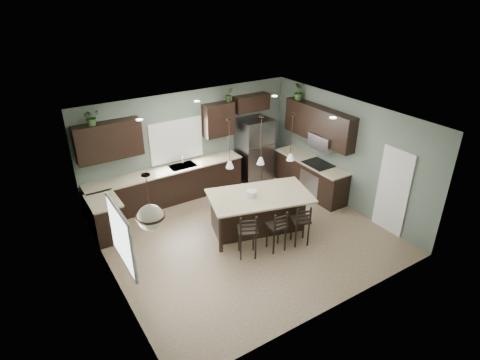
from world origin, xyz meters
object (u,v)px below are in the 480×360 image
at_px(refrigerator, 254,150).
at_px(bar_stool_center, 276,230).
at_px(bar_stool_right, 300,224).
at_px(plant_back_left, 91,117).
at_px(serving_dish, 251,194).
at_px(bar_stool_left, 247,235).
at_px(kitchen_island, 259,212).

bearing_deg(refrigerator, bar_stool_center, -116.23).
xyz_separation_m(refrigerator, bar_stool_right, (-0.96, -3.23, -0.42)).
distance_m(bar_stool_center, plant_back_left, 4.79).
distance_m(refrigerator, serving_dish, 2.75).
distance_m(refrigerator, bar_stool_center, 3.51).
bearing_deg(bar_stool_left, plant_back_left, 148.57).
bearing_deg(bar_stool_left, bar_stool_center, 12.67).
bearing_deg(plant_back_left, kitchen_island, -40.95).
height_order(refrigerator, bar_stool_center, refrigerator).
distance_m(bar_stool_center, bar_stool_right, 0.59).
relative_size(kitchen_island, bar_stool_center, 2.31).
bearing_deg(refrigerator, serving_dish, -125.56).
height_order(kitchen_island, plant_back_left, plant_back_left).
height_order(refrigerator, bar_stool_right, refrigerator).
xyz_separation_m(kitchen_island, bar_stool_left, (-0.79, -0.69, 0.07)).
height_order(serving_dish, bar_stool_center, serving_dish).
xyz_separation_m(bar_stool_left, bar_stool_center, (0.65, -0.15, -0.03)).
distance_m(kitchen_island, bar_stool_center, 0.84).
xyz_separation_m(kitchen_island, serving_dish, (-0.19, 0.05, 0.53)).
bearing_deg(serving_dish, bar_stool_right, -57.04).
bearing_deg(bar_stool_center, refrigerator, 69.10).
bearing_deg(bar_stool_right, bar_stool_left, -171.78).
height_order(kitchen_island, bar_stool_center, bar_stool_center).
height_order(serving_dish, bar_stool_right, serving_dish).
xyz_separation_m(refrigerator, plant_back_left, (-4.28, 0.20, 1.67)).
distance_m(bar_stool_right, plant_back_left, 5.21).
relative_size(serving_dish, bar_stool_left, 0.23).
xyz_separation_m(bar_stool_center, plant_back_left, (-2.74, 3.32, 2.10)).
distance_m(kitchen_island, bar_stool_left, 1.05).
height_order(kitchen_island, bar_stool_right, bar_stool_right).
bearing_deg(plant_back_left, refrigerator, -2.65).
xyz_separation_m(serving_dish, bar_stool_right, (0.64, -0.99, -0.49)).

